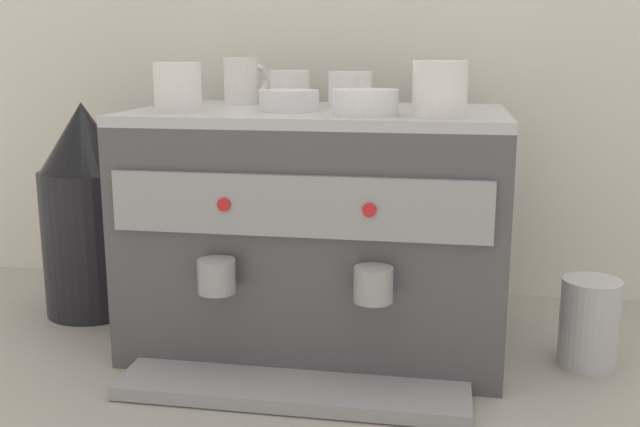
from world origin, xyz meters
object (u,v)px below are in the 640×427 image
object	(u,v)px
espresso_machine	(319,229)
ceramic_bowl_0	(289,101)
coffee_grinder	(88,212)
ceramic_cup_3	(438,89)
ceramic_cup_2	(290,88)
ceramic_cup_4	(350,90)
ceramic_cup_0	(243,81)
milk_pitcher	(589,323)
ceramic_bowl_1	(365,103)
ceramic_cup_1	(178,87)

from	to	relation	value
espresso_machine	ceramic_bowl_0	world-z (taller)	ceramic_bowl_0
coffee_grinder	ceramic_cup_3	bearing A→B (deg)	-14.21
ceramic_cup_2	ceramic_cup_4	world-z (taller)	same
ceramic_cup_0	coffee_grinder	xyz separation A→B (m)	(-0.30, -0.05, -0.25)
ceramic_cup_4	coffee_grinder	distance (m)	0.55
ceramic_cup_0	milk_pitcher	size ratio (longest dim) A/B	0.68
espresso_machine	ceramic_cup_0	size ratio (longest dim) A/B	6.19
ceramic_cup_0	ceramic_cup_2	world-z (taller)	ceramic_cup_0
ceramic_bowl_1	milk_pitcher	distance (m)	0.50
ceramic_bowl_1	coffee_grinder	world-z (taller)	ceramic_bowl_1
ceramic_cup_2	ceramic_cup_4	xyz separation A→B (m)	(0.11, -0.04, -0.00)
espresso_machine	ceramic_cup_2	bearing A→B (deg)	125.16
ceramic_bowl_0	milk_pitcher	world-z (taller)	ceramic_bowl_0
ceramic_cup_2	espresso_machine	bearing A→B (deg)	-54.84
espresso_machine	ceramic_cup_1	world-z (taller)	ceramic_cup_1
ceramic_cup_0	ceramic_cup_1	distance (m)	0.20
ceramic_cup_3	ceramic_bowl_0	xyz separation A→B (m)	(-0.24, 0.06, -0.02)
ceramic_cup_0	ceramic_cup_4	bearing A→B (deg)	-14.92
espresso_machine	ceramic_cup_0	xyz separation A→B (m)	(-0.16, 0.11, 0.24)
espresso_machine	coffee_grinder	bearing A→B (deg)	172.18
ceramic_cup_3	milk_pitcher	distance (m)	0.45
ceramic_bowl_1	coffee_grinder	distance (m)	0.61
ceramic_cup_0	ceramic_bowl_0	distance (m)	0.19
ceramic_cup_1	ceramic_bowl_0	bearing A→B (deg)	13.32
espresso_machine	ceramic_bowl_0	distance (m)	0.23
ceramic_cup_1	ceramic_cup_4	xyz separation A→B (m)	(0.26, 0.14, -0.01)
ceramic_cup_2	ceramic_cup_4	distance (m)	0.12
ceramic_cup_1	ceramic_bowl_0	world-z (taller)	ceramic_cup_1
ceramic_cup_4	coffee_grinder	world-z (taller)	ceramic_cup_4
milk_pitcher	ceramic_cup_4	bearing A→B (deg)	166.55
ceramic_cup_1	ceramic_cup_4	bearing A→B (deg)	28.01
ceramic_bowl_0	ceramic_cup_0	bearing A→B (deg)	128.45
ceramic_cup_3	ceramic_bowl_0	world-z (taller)	ceramic_cup_3
ceramic_cup_2	milk_pitcher	distance (m)	0.64
ceramic_cup_1	espresso_machine	bearing A→B (deg)	20.12
espresso_machine	ceramic_cup_0	bearing A→B (deg)	145.33
ceramic_cup_2	ceramic_cup_4	bearing A→B (deg)	-20.80
ceramic_bowl_0	ceramic_cup_3	bearing A→B (deg)	-15.17
ceramic_cup_0	ceramic_bowl_1	distance (m)	0.33
ceramic_cup_0	ceramic_cup_3	distance (m)	0.42
ceramic_cup_0	ceramic_bowl_1	xyz separation A→B (m)	(0.25, -0.21, -0.02)
ceramic_cup_1	coffee_grinder	size ratio (longest dim) A/B	0.29
ceramic_cup_1	ceramic_cup_4	size ratio (longest dim) A/B	1.10
ceramic_bowl_0	ceramic_bowl_1	size ratio (longest dim) A/B	0.97
ceramic_bowl_0	ceramic_bowl_1	distance (m)	0.15
ceramic_bowl_1	coffee_grinder	bearing A→B (deg)	163.21
ceramic_cup_2	ceramic_bowl_0	size ratio (longest dim) A/B	1.10
coffee_grinder	espresso_machine	bearing A→B (deg)	-7.82
ceramic_cup_0	coffee_grinder	bearing A→B (deg)	-170.52
espresso_machine	milk_pitcher	xyz separation A→B (m)	(0.44, -0.04, -0.13)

